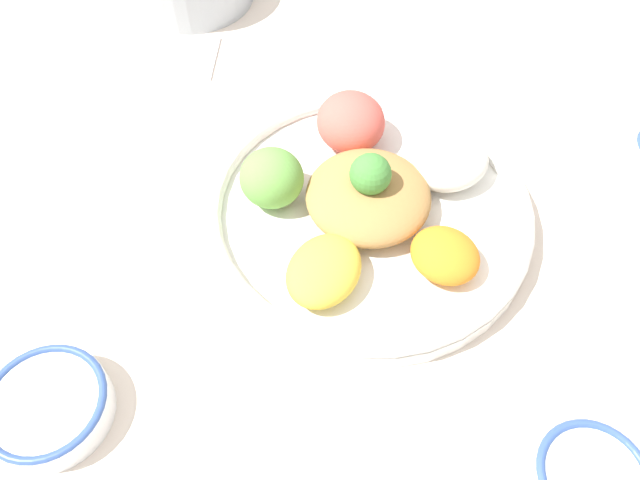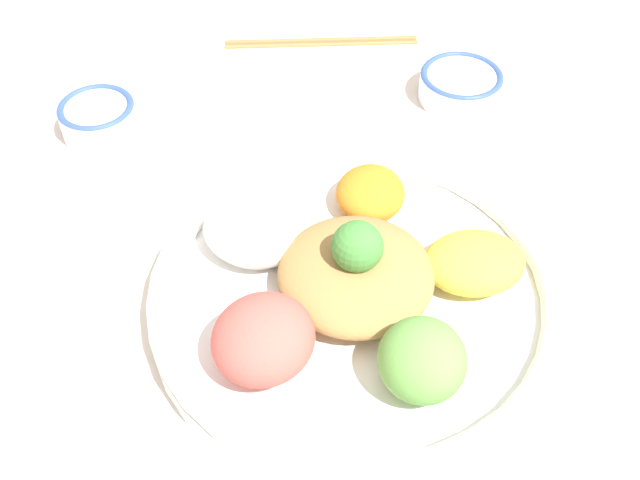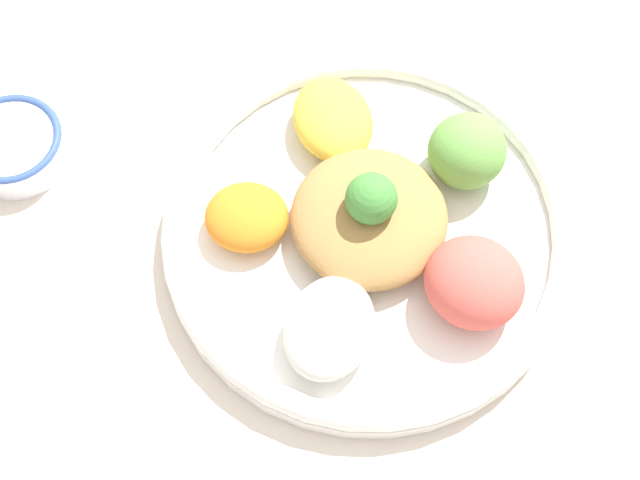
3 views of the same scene
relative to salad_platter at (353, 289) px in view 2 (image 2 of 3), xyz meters
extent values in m
plane|color=silver|center=(-0.02, -0.02, -0.03)|extent=(2.40, 2.40, 0.00)
cylinder|color=white|center=(0.00, 0.00, -0.02)|extent=(0.35, 0.35, 0.02)
torus|color=white|center=(0.00, 0.00, 0.00)|extent=(0.35, 0.35, 0.02)
ellipsoid|color=#E55B51|center=(-0.02, 0.09, 0.02)|extent=(0.09, 0.10, 0.06)
ellipsoid|color=#6BAD4C|center=(-0.10, 0.00, 0.03)|extent=(0.07, 0.07, 0.06)
ellipsoid|color=yellow|center=(-0.04, -0.10, 0.01)|extent=(0.09, 0.11, 0.04)
ellipsoid|color=orange|center=(0.08, -0.07, 0.01)|extent=(0.09, 0.09, 0.04)
ellipsoid|color=white|center=(0.09, 0.05, 0.02)|extent=(0.11, 0.11, 0.04)
ellipsoid|color=#AD7F47|center=(0.00, 0.00, 0.02)|extent=(0.13, 0.13, 0.04)
sphere|color=#478E3D|center=(0.00, 0.00, 0.05)|extent=(0.04, 0.04, 0.04)
cylinder|color=white|center=(0.34, 0.11, -0.01)|extent=(0.08, 0.08, 0.03)
torus|color=#38569E|center=(0.34, 0.11, 0.01)|extent=(0.08, 0.08, 0.01)
cylinder|color=#DBB251|center=(0.34, 0.11, 0.00)|extent=(0.07, 0.07, 0.00)
cylinder|color=white|center=(0.19, -0.26, -0.01)|extent=(0.09, 0.09, 0.03)
torus|color=#38569E|center=(0.19, -0.26, 0.00)|extent=(0.09, 0.09, 0.01)
cylinder|color=white|center=(0.19, -0.26, 0.00)|extent=(0.08, 0.08, 0.00)
cylinder|color=#9E6B3D|center=(0.37, -0.18, -0.02)|extent=(0.11, 0.21, 0.01)
cylinder|color=#9E6B3D|center=(0.37, -0.18, -0.02)|extent=(0.11, 0.21, 0.01)
camera|label=1|loc=(-0.01, -0.42, 0.51)|focal=35.00mm
camera|label=2|loc=(-0.33, 0.22, 0.49)|focal=42.00mm
camera|label=3|loc=(0.23, 0.23, 0.67)|focal=50.00mm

